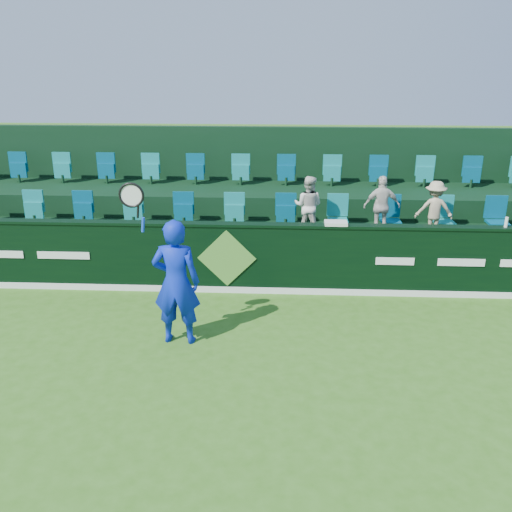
# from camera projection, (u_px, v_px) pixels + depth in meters

# --- Properties ---
(ground) EXTENTS (60.00, 60.00, 0.00)m
(ground) POSITION_uv_depth(u_px,v_px,m) (197.00, 416.00, 7.19)
(ground) COLOR #326618
(ground) RESTS_ON ground
(sponsor_hoarding) EXTENTS (16.00, 0.25, 1.35)m
(sponsor_hoarding) POSITION_uv_depth(u_px,v_px,m) (228.00, 258.00, 10.71)
(sponsor_hoarding) COLOR black
(sponsor_hoarding) RESTS_ON ground
(stand_tier_front) EXTENTS (16.00, 2.00, 0.80)m
(stand_tier_front) POSITION_uv_depth(u_px,v_px,m) (233.00, 252.00, 11.84)
(stand_tier_front) COLOR black
(stand_tier_front) RESTS_ON ground
(stand_tier_back) EXTENTS (16.00, 1.80, 1.30)m
(stand_tier_back) POSITION_uv_depth(u_px,v_px,m) (240.00, 215.00, 13.54)
(stand_tier_back) COLOR black
(stand_tier_back) RESTS_ON ground
(stand_rear) EXTENTS (16.00, 4.10, 2.60)m
(stand_rear) POSITION_uv_depth(u_px,v_px,m) (241.00, 188.00, 13.76)
(stand_rear) COLOR black
(stand_rear) RESTS_ON ground
(seat_row_front) EXTENTS (13.50, 0.50, 0.60)m
(seat_row_front) POSITION_uv_depth(u_px,v_px,m) (234.00, 214.00, 11.98)
(seat_row_front) COLOR #168380
(seat_row_front) RESTS_ON stand_tier_front
(seat_row_back) EXTENTS (13.50, 0.50, 0.60)m
(seat_row_back) POSITION_uv_depth(u_px,v_px,m) (240.00, 173.00, 13.50)
(seat_row_back) COLOR #168380
(seat_row_back) RESTS_ON stand_tier_back
(tennis_player) EXTENTS (1.14, 0.50, 2.59)m
(tennis_player) POSITION_uv_depth(u_px,v_px,m) (176.00, 282.00, 8.72)
(tennis_player) COLOR #0B24C0
(tennis_player) RESTS_ON ground
(spectator_left) EXTENTS (0.69, 0.61, 1.21)m
(spectator_left) POSITION_uv_depth(u_px,v_px,m) (308.00, 206.00, 11.44)
(spectator_left) COLOR silver
(spectator_left) RESTS_ON stand_tier_front
(spectator_middle) EXTENTS (0.73, 0.33, 1.23)m
(spectator_middle) POSITION_uv_depth(u_px,v_px,m) (382.00, 206.00, 11.37)
(spectator_middle) COLOR beige
(spectator_middle) RESTS_ON stand_tier_front
(spectator_right) EXTENTS (0.77, 0.49, 1.13)m
(spectator_right) POSITION_uv_depth(u_px,v_px,m) (434.00, 209.00, 11.34)
(spectator_right) COLOR tan
(spectator_right) RESTS_ON stand_tier_front
(towel) EXTENTS (0.41, 0.27, 0.06)m
(towel) POSITION_uv_depth(u_px,v_px,m) (336.00, 223.00, 10.38)
(towel) COLOR silver
(towel) RESTS_ON sponsor_hoarding
(drinks_bottle) EXTENTS (0.06, 0.06, 0.19)m
(drinks_bottle) POSITION_uv_depth(u_px,v_px,m) (506.00, 222.00, 10.21)
(drinks_bottle) COLOR white
(drinks_bottle) RESTS_ON sponsor_hoarding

